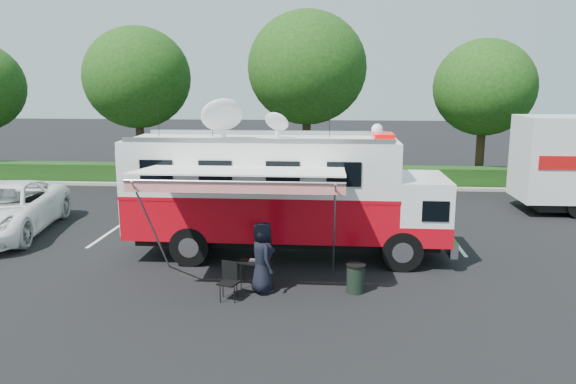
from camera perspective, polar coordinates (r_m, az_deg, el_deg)
name	(u,v)px	position (r m, az deg, el deg)	size (l,w,h in m)	color
ground_plane	(287,255)	(17.45, -0.13, -6.45)	(120.00, 120.00, 0.00)	black
back_border	(329,86)	(29.47, 4.18, 10.65)	(60.00, 6.14, 8.87)	#9E998E
stall_lines	(280,230)	(20.36, -0.85, -3.84)	(24.12, 5.50, 0.01)	silver
command_truck	(284,193)	(16.96, -0.41, -0.06)	(9.63, 2.65, 4.63)	black
awning	(241,175)	(14.20, -4.84, 1.77)	(5.26, 2.71, 3.18)	white
white_suv	(6,235)	(22.09, -26.76, -3.88)	(2.96, 6.41, 1.78)	white
person	(263,292)	(14.60, -2.58, -10.08)	(0.90, 0.59, 1.84)	black
folding_table	(255,263)	(14.73, -3.36, -7.16)	(0.97, 0.80, 0.71)	black
folding_chair	(229,277)	(14.05, -6.00, -8.61)	(0.56, 0.59, 0.93)	black
trash_bin	(356,278)	(14.53, 6.88, -8.69)	(0.49, 0.49, 0.74)	black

